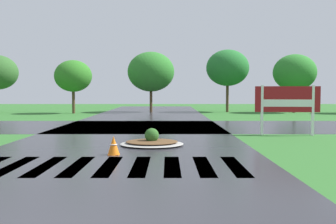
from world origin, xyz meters
name	(u,v)px	position (x,y,z in m)	size (l,w,h in m)	color
asphalt_roadway	(124,146)	(0.00, 10.00, 0.00)	(9.70, 80.00, 0.01)	#2B2B30
asphalt_cross_road	(140,126)	(0.00, 18.53, 0.00)	(90.00, 8.73, 0.01)	#2B2B30
crosswalk_stripes	(108,166)	(0.00, 6.00, 0.00)	(7.65, 3.12, 0.01)	white
estate_billboard	(287,102)	(7.46, 13.81, 1.63)	(3.08, 0.37, 2.42)	white
median_island	(151,142)	(1.05, 10.25, 0.14)	(2.50, 2.27, 0.68)	#9E9B93
traffic_cone	(113,146)	(-0.14, 7.95, 0.31)	(0.41, 0.41, 0.64)	orange
background_treeline	(187,71)	(3.59, 33.88, 4.10)	(40.59, 6.59, 6.38)	#4C3823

